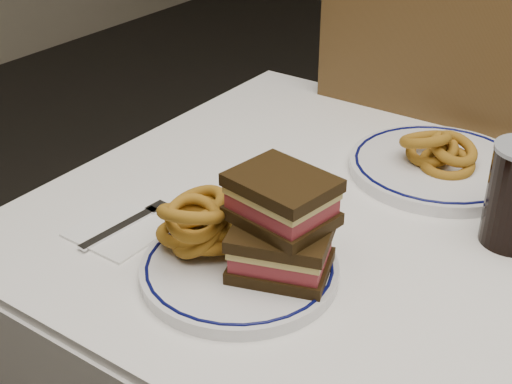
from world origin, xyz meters
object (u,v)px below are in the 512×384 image
Objects in this scene: main_plate at (240,269)px; reuben_sandwich at (281,225)px; far_plate at (439,166)px; chair_far at (440,184)px.

reuben_sandwich is at bearing 29.84° from main_plate.
far_plate is (0.05, 0.39, -0.07)m from reuben_sandwich.
reuben_sandwich reaches higher than far_plate.
far_plate reaches higher than main_plate.
main_plate is 0.09m from reuben_sandwich.
chair_far is 0.77m from reuben_sandwich.
chair_far is 0.77m from main_plate.
main_plate is at bearing -150.16° from reuben_sandwich.
chair_far reaches higher than reuben_sandwich.
reuben_sandwich is 0.52× the size of far_plate.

